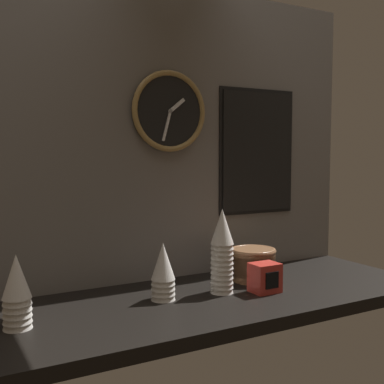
# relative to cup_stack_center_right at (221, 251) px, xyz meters

# --- Properties ---
(ground_plane) EXTENTS (1.60, 0.56, 0.04)m
(ground_plane) POSITION_rel_cup_stack_center_right_xyz_m (-0.08, -0.00, -0.16)
(ground_plane) COLOR black
(wall_tiled_back) EXTENTS (1.60, 0.03, 1.05)m
(wall_tiled_back) POSITION_rel_cup_stack_center_right_xyz_m (-0.08, 0.26, 0.39)
(wall_tiled_back) COLOR slate
(wall_tiled_back) RESTS_ON ground_plane
(cup_stack_center_right) EXTENTS (0.08, 0.08, 0.28)m
(cup_stack_center_right) POSITION_rel_cup_stack_center_right_xyz_m (0.00, 0.00, 0.00)
(cup_stack_center_right) COLOR white
(cup_stack_center_right) RESTS_ON ground_plane
(cup_stack_far_left) EXTENTS (0.08, 0.08, 0.20)m
(cup_stack_far_left) POSITION_rel_cup_stack_center_right_xyz_m (-0.64, -0.02, -0.04)
(cup_stack_far_left) COLOR white
(cup_stack_far_left) RESTS_ON ground_plane
(cup_stack_center) EXTENTS (0.08, 0.08, 0.18)m
(cup_stack_center) POSITION_rel_cup_stack_center_right_xyz_m (-0.20, 0.02, -0.05)
(cup_stack_center) COLOR white
(cup_stack_center) RESTS_ON ground_plane
(bowl_stack_right) EXTENTS (0.16, 0.16, 0.12)m
(bowl_stack_right) POSITION_rel_cup_stack_center_right_xyz_m (0.18, 0.07, -0.08)
(bowl_stack_right) COLOR brown
(bowl_stack_right) RESTS_ON ground_plane
(wall_clock) EXTENTS (0.29, 0.03, 0.29)m
(wall_clock) POSITION_rel_cup_stack_center_right_xyz_m (-0.07, 0.23, 0.46)
(wall_clock) COLOR black
(menu_board) EXTENTS (0.35, 0.01, 0.49)m
(menu_board) POSITION_rel_cup_stack_center_right_xyz_m (0.32, 0.24, 0.32)
(menu_board) COLOR black
(napkin_dispenser) EXTENTS (0.09, 0.08, 0.10)m
(napkin_dispenser) POSITION_rel_cup_stack_center_right_xyz_m (0.13, -0.07, -0.09)
(napkin_dispenser) COLOR red
(napkin_dispenser) RESTS_ON ground_plane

